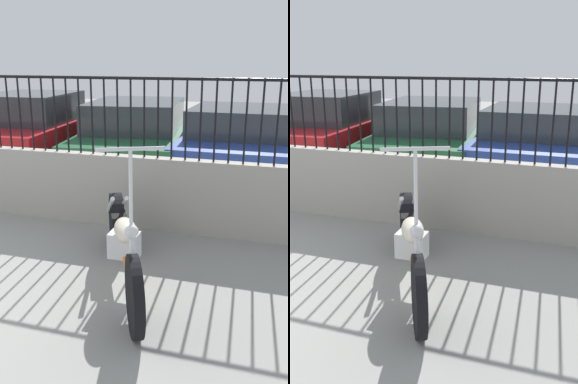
{
  "view_description": "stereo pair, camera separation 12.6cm",
  "coord_description": "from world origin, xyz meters",
  "views": [
    {
      "loc": [
        3.65,
        -2.11,
        2.09
      ],
      "look_at": [
        2.35,
        2.15,
        0.7
      ],
      "focal_mm": 40.0,
      "sensor_mm": 36.0,
      "label": 1
    },
    {
      "loc": [
        3.77,
        -2.07,
        2.09
      ],
      "look_at": [
        2.35,
        2.15,
        0.7
      ],
      "focal_mm": 40.0,
      "sensor_mm": 36.0,
      "label": 2
    }
  ],
  "objects": [
    {
      "name": "car_green",
      "position": [
        1.09,
        5.89,
        0.67
      ],
      "size": [
        2.34,
        4.65,
        1.33
      ],
      "rotation": [
        0.0,
        0.0,
        1.69
      ],
      "color": "black",
      "rests_on": "ground_plane"
    },
    {
      "name": "motorcycle_orange",
      "position": [
        2.33,
        1.49,
        0.4
      ],
      "size": [
        1.09,
        2.1,
        1.48
      ],
      "rotation": [
        0.0,
        0.0,
        -1.13
      ],
      "color": "black",
      "rests_on": "ground_plane"
    },
    {
      "name": "car_red",
      "position": [
        -0.96,
        5.52,
        0.72
      ],
      "size": [
        2.0,
        4.1,
        1.46
      ],
      "rotation": [
        0.0,
        0.0,
        1.64
      ],
      "color": "black",
      "rests_on": "ground_plane"
    },
    {
      "name": "car_blue",
      "position": [
        3.08,
        5.8,
        0.65
      ],
      "size": [
        1.9,
        3.94,
        1.28
      ],
      "rotation": [
        0.0,
        0.0,
        1.56
      ],
      "color": "black",
      "rests_on": "ground_plane"
    },
    {
      "name": "low_wall",
      "position": [
        0.0,
        2.85,
        0.46
      ],
      "size": [
        8.92,
        0.18,
        0.93
      ],
      "color": "#9E998E",
      "rests_on": "ground_plane"
    }
  ]
}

